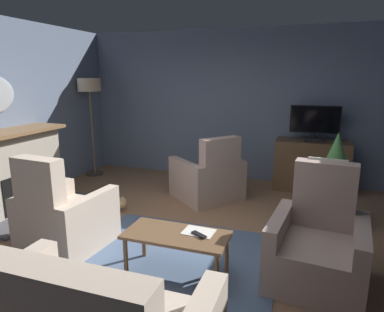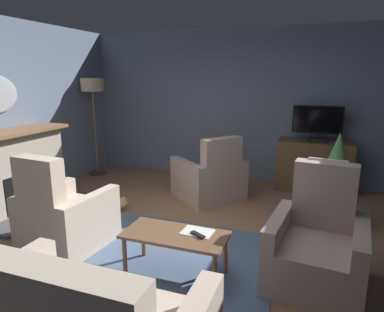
{
  "view_description": "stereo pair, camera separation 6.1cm",
  "coord_description": "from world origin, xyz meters",
  "px_view_note": "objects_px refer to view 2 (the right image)",
  "views": [
    {
      "loc": [
        1.28,
        -3.24,
        1.92
      ],
      "look_at": [
        0.05,
        0.27,
        1.04
      ],
      "focal_mm": 32.1,
      "sensor_mm": 36.0,
      "label": 1
    },
    {
      "loc": [
        1.33,
        -3.22,
        1.92
      ],
      "look_at": [
        0.05,
        0.27,
        1.04
      ],
      "focal_mm": 32.1,
      "sensor_mm": 36.0,
      "label": 2
    }
  ],
  "objects_px": {
    "tv_cabinet": "(314,167)",
    "television": "(317,123)",
    "armchair_by_fireplace": "(210,179)",
    "cat": "(109,204)",
    "fireplace": "(17,172)",
    "floor_lamp": "(93,94)",
    "folded_newspaper": "(197,232)",
    "potted_plant_leafy_by_curtain": "(336,174)",
    "armchair_in_far_corner": "(65,219)",
    "coffee_table": "(175,238)",
    "tv_remote": "(198,235)",
    "armchair_beside_cabinet": "(317,248)"
  },
  "relations": [
    {
      "from": "folded_newspaper",
      "to": "cat",
      "type": "distance_m",
      "value": 2.06
    },
    {
      "from": "fireplace",
      "to": "floor_lamp",
      "type": "height_order",
      "value": "floor_lamp"
    },
    {
      "from": "coffee_table",
      "to": "tv_remote",
      "type": "height_order",
      "value": "tv_remote"
    },
    {
      "from": "fireplace",
      "to": "armchair_by_fireplace",
      "type": "xyz_separation_m",
      "value": [
        2.5,
        1.36,
        -0.23
      ]
    },
    {
      "from": "coffee_table",
      "to": "folded_newspaper",
      "type": "xyz_separation_m",
      "value": [
        0.19,
        0.1,
        0.06
      ]
    },
    {
      "from": "coffee_table",
      "to": "cat",
      "type": "xyz_separation_m",
      "value": [
        -1.54,
        1.17,
        -0.27
      ]
    },
    {
      "from": "fireplace",
      "to": "potted_plant_leafy_by_curtain",
      "type": "height_order",
      "value": "potted_plant_leafy_by_curtain"
    },
    {
      "from": "tv_cabinet",
      "to": "cat",
      "type": "xyz_separation_m",
      "value": [
        -2.75,
        -1.99,
        -0.29
      ]
    },
    {
      "from": "tv_cabinet",
      "to": "coffee_table",
      "type": "xyz_separation_m",
      "value": [
        -1.21,
        -3.16,
        -0.03
      ]
    },
    {
      "from": "fireplace",
      "to": "television",
      "type": "xyz_separation_m",
      "value": [
        4.03,
        2.31,
        0.61
      ]
    },
    {
      "from": "television",
      "to": "tv_remote",
      "type": "xyz_separation_m",
      "value": [
        -0.99,
        -3.08,
        -0.73
      ]
    },
    {
      "from": "folded_newspaper",
      "to": "potted_plant_leafy_by_curtain",
      "type": "height_order",
      "value": "potted_plant_leafy_by_curtain"
    },
    {
      "from": "tv_remote",
      "to": "folded_newspaper",
      "type": "xyz_separation_m",
      "value": [
        -0.03,
        0.08,
        -0.01
      ]
    },
    {
      "from": "tv_remote",
      "to": "armchair_in_far_corner",
      "type": "relative_size",
      "value": 0.15
    },
    {
      "from": "coffee_table",
      "to": "armchair_in_far_corner",
      "type": "xyz_separation_m",
      "value": [
        -1.38,
        0.08,
        -0.03
      ]
    },
    {
      "from": "floor_lamp",
      "to": "potted_plant_leafy_by_curtain",
      "type": "bearing_deg",
      "value": -12.68
    },
    {
      "from": "floor_lamp",
      "to": "television",
      "type": "bearing_deg",
      "value": 5.15
    },
    {
      "from": "armchair_beside_cabinet",
      "to": "potted_plant_leafy_by_curtain",
      "type": "relative_size",
      "value": 0.91
    },
    {
      "from": "coffee_table",
      "to": "floor_lamp",
      "type": "distance_m",
      "value": 4.12
    },
    {
      "from": "fireplace",
      "to": "tv_cabinet",
      "type": "height_order",
      "value": "fireplace"
    },
    {
      "from": "armchair_beside_cabinet",
      "to": "coffee_table",
      "type": "bearing_deg",
      "value": -164.94
    },
    {
      "from": "tv_cabinet",
      "to": "television",
      "type": "bearing_deg",
      "value": -90.0
    },
    {
      "from": "armchair_by_fireplace",
      "to": "floor_lamp",
      "type": "height_order",
      "value": "floor_lamp"
    },
    {
      "from": "armchair_by_fireplace",
      "to": "cat",
      "type": "distance_m",
      "value": 1.59
    },
    {
      "from": "armchair_in_far_corner",
      "to": "potted_plant_leafy_by_curtain",
      "type": "relative_size",
      "value": 0.91
    },
    {
      "from": "armchair_in_far_corner",
      "to": "potted_plant_leafy_by_curtain",
      "type": "distance_m",
      "value": 3.35
    },
    {
      "from": "cat",
      "to": "television",
      "type": "bearing_deg",
      "value": 35.17
    },
    {
      "from": "tv_cabinet",
      "to": "folded_newspaper",
      "type": "height_order",
      "value": "tv_cabinet"
    },
    {
      "from": "fireplace",
      "to": "potted_plant_leafy_by_curtain",
      "type": "bearing_deg",
      "value": 12.69
    },
    {
      "from": "armchair_by_fireplace",
      "to": "armchair_beside_cabinet",
      "type": "height_order",
      "value": "armchair_beside_cabinet"
    },
    {
      "from": "fireplace",
      "to": "tv_remote",
      "type": "bearing_deg",
      "value": -14.33
    },
    {
      "from": "tv_cabinet",
      "to": "potted_plant_leafy_by_curtain",
      "type": "relative_size",
      "value": 0.98
    },
    {
      "from": "armchair_by_fireplace",
      "to": "armchair_in_far_corner",
      "type": "xyz_separation_m",
      "value": [
        -1.07,
        -2.08,
        0.02
      ]
    },
    {
      "from": "armchair_by_fireplace",
      "to": "potted_plant_leafy_by_curtain",
      "type": "distance_m",
      "value": 1.88
    },
    {
      "from": "fireplace",
      "to": "armchair_by_fireplace",
      "type": "distance_m",
      "value": 2.86
    },
    {
      "from": "folded_newspaper",
      "to": "armchair_in_far_corner",
      "type": "xyz_separation_m",
      "value": [
        -1.58,
        -0.02,
        -0.09
      ]
    },
    {
      "from": "armchair_beside_cabinet",
      "to": "armchair_in_far_corner",
      "type": "bearing_deg",
      "value": -174.27
    },
    {
      "from": "armchair_beside_cabinet",
      "to": "potted_plant_leafy_by_curtain",
      "type": "bearing_deg",
      "value": 82.28
    },
    {
      "from": "armchair_in_far_corner",
      "to": "television",
      "type": "bearing_deg",
      "value": 49.38
    },
    {
      "from": "folded_newspaper",
      "to": "potted_plant_leafy_by_curtain",
      "type": "bearing_deg",
      "value": 55.04
    },
    {
      "from": "tv_cabinet",
      "to": "folded_newspaper",
      "type": "bearing_deg",
      "value": -108.39
    },
    {
      "from": "television",
      "to": "armchair_by_fireplace",
      "type": "xyz_separation_m",
      "value": [
        -1.52,
        -0.95,
        -0.84
      ]
    },
    {
      "from": "fireplace",
      "to": "armchair_in_far_corner",
      "type": "distance_m",
      "value": 1.62
    },
    {
      "from": "tv_cabinet",
      "to": "television",
      "type": "height_order",
      "value": "television"
    },
    {
      "from": "floor_lamp",
      "to": "cat",
      "type": "bearing_deg",
      "value": -50.62
    },
    {
      "from": "fireplace",
      "to": "folded_newspaper",
      "type": "xyz_separation_m",
      "value": [
        3.01,
        -0.7,
        -0.12
      ]
    },
    {
      "from": "armchair_by_fireplace",
      "to": "armchair_in_far_corner",
      "type": "bearing_deg",
      "value": -117.23
    },
    {
      "from": "tv_cabinet",
      "to": "armchair_in_far_corner",
      "type": "relative_size",
      "value": 1.07
    },
    {
      "from": "tv_remote",
      "to": "cat",
      "type": "relative_size",
      "value": 0.22
    },
    {
      "from": "fireplace",
      "to": "tv_cabinet",
      "type": "distance_m",
      "value": 4.67
    }
  ]
}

